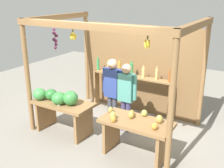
# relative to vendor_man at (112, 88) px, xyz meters

# --- Properties ---
(ground_plane) EXTENTS (12.00, 12.00, 0.00)m
(ground_plane) POSITION_rel_vendor_man_xyz_m (0.09, 0.04, -0.94)
(ground_plane) COLOR gray
(ground_plane) RESTS_ON ground
(market_stall) EXTENTS (3.22, 2.20, 2.41)m
(market_stall) POSITION_rel_vendor_man_xyz_m (0.09, 0.53, 0.47)
(market_stall) COLOR olive
(market_stall) RESTS_ON ground
(fruit_counter_left) EXTENTS (1.34, 0.65, 1.00)m
(fruit_counter_left) POSITION_rel_vendor_man_xyz_m (-0.81, -0.79, -0.27)
(fruit_counter_left) COLOR olive
(fruit_counter_left) RESTS_ON ground
(fruit_counter_right) EXTENTS (1.30, 0.64, 0.86)m
(fruit_counter_right) POSITION_rel_vendor_man_xyz_m (0.94, -0.74, -0.40)
(fruit_counter_right) COLOR olive
(fruit_counter_right) RESTS_ON ground
(bottle_shelf_unit) EXTENTS (2.07, 0.22, 1.36)m
(bottle_shelf_unit) POSITION_rel_vendor_man_xyz_m (0.02, 0.83, -0.13)
(bottle_shelf_unit) COLOR olive
(bottle_shelf_unit) RESTS_ON ground
(vendor_man) EXTENTS (0.48, 0.21, 1.57)m
(vendor_man) POSITION_rel_vendor_man_xyz_m (0.00, 0.00, 0.00)
(vendor_man) COLOR #44454F
(vendor_man) RESTS_ON ground
(vendor_woman) EXTENTS (0.48, 0.20, 1.51)m
(vendor_woman) POSITION_rel_vendor_man_xyz_m (0.33, 0.01, -0.04)
(vendor_woman) COLOR #433C63
(vendor_woman) RESTS_ON ground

